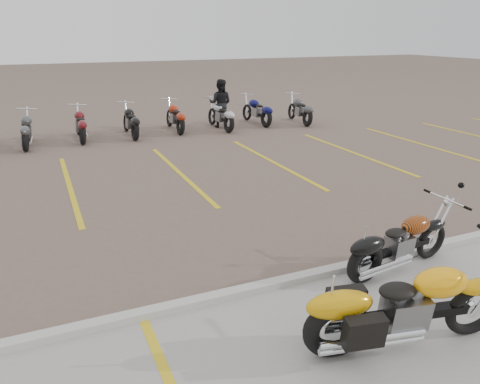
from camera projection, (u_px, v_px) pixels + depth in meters
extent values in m
plane|color=brown|center=(243.00, 231.00, 8.57)|extent=(100.00, 100.00, 0.00)
cube|color=#ADAAA3|center=(299.00, 278.00, 6.82)|extent=(60.00, 0.18, 0.12)
torus|color=black|center=(471.00, 309.00, 5.54)|extent=(0.74, 0.26, 0.73)
torus|color=black|center=(334.00, 328.00, 5.19)|extent=(0.79, 0.34, 0.77)
cube|color=black|center=(405.00, 313.00, 5.35)|extent=(1.45, 0.42, 0.11)
cube|color=slate|center=(402.00, 309.00, 5.31)|extent=(0.53, 0.42, 0.38)
ellipsoid|color=#FFA70D|center=(435.00, 279.00, 5.28)|extent=(0.71, 0.48, 0.34)
ellipsoid|color=black|center=(393.00, 288.00, 5.19)|extent=(0.49, 0.37, 0.13)
torus|color=black|center=(429.00, 242.00, 7.45)|extent=(0.61, 0.18, 0.61)
torus|color=black|center=(364.00, 264.00, 6.74)|extent=(0.66, 0.24, 0.64)
cube|color=black|center=(399.00, 249.00, 7.08)|extent=(1.22, 0.27, 0.09)
cube|color=slate|center=(397.00, 246.00, 7.04)|extent=(0.42, 0.33, 0.32)
ellipsoid|color=black|center=(413.00, 225.00, 7.09)|extent=(0.57, 0.37, 0.28)
ellipsoid|color=black|center=(393.00, 233.00, 6.90)|extent=(0.39, 0.29, 0.11)
imported|color=black|center=(220.00, 103.00, 17.49)|extent=(1.10, 1.05, 1.79)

